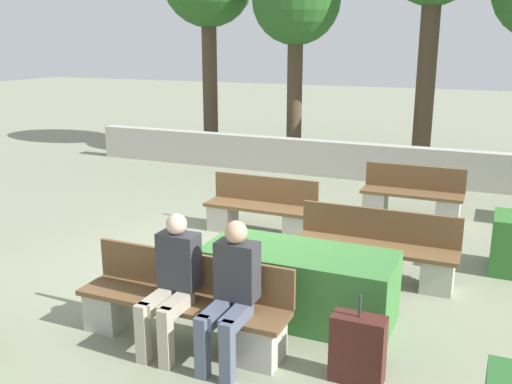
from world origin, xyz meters
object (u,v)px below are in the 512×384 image
(bench_left_side, at_px, (375,253))
(tree_center_left, at_px, (296,4))
(bench_front, at_px, (183,309))
(person_seated_woman, at_px, (231,288))
(bench_right_side, at_px, (412,199))
(person_seated_man, at_px, (172,278))
(suitcase, at_px, (358,349))
(bench_back, at_px, (260,213))

(bench_left_side, xyz_separation_m, tree_center_left, (-3.35, 6.44, 3.33))
(bench_front, xyz_separation_m, person_seated_woman, (0.60, -0.14, 0.39))
(bench_right_side, height_order, person_seated_man, person_seated_man)
(bench_front, distance_m, person_seated_man, 0.41)
(bench_right_side, distance_m, person_seated_woman, 5.21)
(bench_right_side, bearing_deg, bench_left_side, -100.83)
(person_seated_woman, bearing_deg, suitcase, 6.79)
(bench_left_side, bearing_deg, suitcase, -87.40)
(bench_right_side, relative_size, suitcase, 2.02)
(tree_center_left, bearing_deg, bench_left_side, -62.51)
(bench_front, distance_m, bench_right_side, 5.18)
(person_seated_man, distance_m, suitcase, 1.79)
(person_seated_woman, bearing_deg, bench_left_side, 71.43)
(bench_right_side, distance_m, bench_back, 2.63)
(bench_front, distance_m, bench_left_side, 2.64)
(bench_left_side, xyz_separation_m, bench_back, (-1.96, 1.04, -0.01))
(bench_front, xyz_separation_m, tree_center_left, (-1.96, 8.68, 3.33))
(person_seated_man, height_order, tree_center_left, tree_center_left)
(bench_left_side, height_order, bench_right_side, same)
(person_seated_man, bearing_deg, bench_left_side, 59.38)
(bench_left_side, distance_m, suitcase, 2.27)
(bench_back, distance_m, tree_center_left, 6.51)
(person_seated_man, height_order, person_seated_woman, person_seated_woman)
(person_seated_man, distance_m, person_seated_woman, 0.61)
(bench_left_side, relative_size, person_seated_woman, 1.50)
(person_seated_man, height_order, suitcase, person_seated_man)
(person_seated_man, bearing_deg, suitcase, 4.47)
(bench_back, xyz_separation_m, person_seated_man, (0.55, -3.42, 0.40))
(person_seated_woman, bearing_deg, bench_right_side, 80.74)
(bench_right_side, relative_size, tree_center_left, 0.34)
(bench_front, distance_m, person_seated_woman, 0.73)
(bench_back, distance_m, person_seated_man, 3.49)
(bench_left_side, relative_size, person_seated_man, 1.51)
(bench_back, height_order, tree_center_left, tree_center_left)
(person_seated_man, bearing_deg, bench_back, 99.12)
(bench_back, relative_size, person_seated_woman, 1.29)
(suitcase, relative_size, tree_center_left, 0.17)
(bench_back, distance_m, suitcase, 4.00)
(person_seated_man, distance_m, tree_center_left, 9.51)
(bench_back, relative_size, tree_center_left, 0.35)
(person_seated_man, xyz_separation_m, tree_center_left, (-1.94, 8.83, 2.95))
(bench_back, relative_size, suitcase, 2.10)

